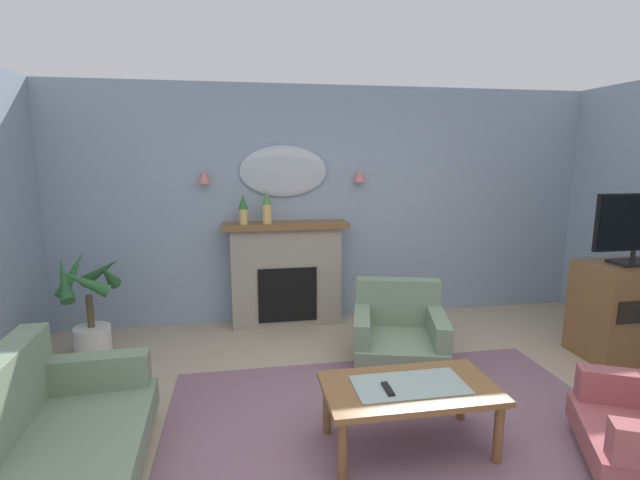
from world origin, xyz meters
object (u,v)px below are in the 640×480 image
(wall_sconce_right, at_px, (360,175))
(armchair_beside_couch, at_px, (399,328))
(coffee_table, at_px, (409,393))
(floral_couch, at_px, (32,455))
(tv_remote, at_px, (388,389))
(mantel_vase_left, at_px, (243,208))
(wall_mirror, at_px, (284,171))
(tv_cabinet, at_px, (624,310))
(potted_plant_tall_palm, at_px, (89,307))
(wall_sconce_left, at_px, (204,177))
(mantel_vase_right, at_px, (267,207))
(fireplace, at_px, (286,275))
(tv_flatscreen, at_px, (637,227))

(wall_sconce_right, height_order, armchair_beside_couch, wall_sconce_right)
(wall_sconce_right, bearing_deg, armchair_beside_couch, -86.22)
(coffee_table, xyz_separation_m, floral_couch, (-2.16, -0.15, -0.06))
(tv_remote, bearing_deg, floral_couch, -176.90)
(armchair_beside_couch, bearing_deg, mantel_vase_left, 141.97)
(tv_remote, relative_size, floral_couch, 0.09)
(wall_mirror, bearing_deg, tv_cabinet, -26.69)
(potted_plant_tall_palm, bearing_deg, wall_sconce_left, 30.45)
(potted_plant_tall_palm, bearing_deg, mantel_vase_right, 16.34)
(fireplace, xyz_separation_m, mantel_vase_left, (-0.45, -0.03, 0.76))
(wall_sconce_right, height_order, potted_plant_tall_palm, wall_sconce_right)
(wall_sconce_right, height_order, tv_flatscreen, wall_sconce_right)
(wall_mirror, relative_size, tv_flatscreen, 1.14)
(floral_couch, bearing_deg, fireplace, 57.59)
(floral_couch, bearing_deg, wall_sconce_left, 73.87)
(tv_remote, bearing_deg, wall_mirror, 98.54)
(wall_sconce_right, xyz_separation_m, tv_remote, (-0.46, -2.52, -1.21))
(mantel_vase_left, bearing_deg, tv_cabinet, -21.27)
(tv_flatscreen, bearing_deg, wall_sconce_left, 158.92)
(wall_sconce_right, height_order, tv_cabinet, wall_sconce_right)
(coffee_table, xyz_separation_m, tv_cabinet, (2.49, 1.00, 0.07))
(fireplace, bearing_deg, potted_plant_tall_palm, -164.50)
(mantel_vase_right, relative_size, floral_couch, 0.21)
(potted_plant_tall_palm, bearing_deg, fireplace, 15.50)
(fireplace, bearing_deg, tv_flatscreen, -24.84)
(tv_cabinet, distance_m, potted_plant_tall_palm, 5.02)
(tv_remote, xyz_separation_m, tv_cabinet, (2.65, 1.04, -0.00))
(mantel_vase_right, bearing_deg, coffee_table, -72.41)
(floral_couch, xyz_separation_m, armchair_beside_couch, (2.54, 1.43, -0.01))
(wall_mirror, xyz_separation_m, potted_plant_tall_palm, (-1.90, -0.67, -1.23))
(armchair_beside_couch, bearing_deg, coffee_table, -106.70)
(mantel_vase_right, xyz_separation_m, wall_sconce_left, (-0.65, 0.12, 0.32))
(mantel_vase_left, relative_size, armchair_beside_couch, 0.32)
(tv_cabinet, bearing_deg, fireplace, 155.48)
(mantel_vase_left, xyz_separation_m, coffee_table, (1.00, -2.35, -0.94))
(fireplace, height_order, mantel_vase_right, mantel_vase_right)
(armchair_beside_couch, bearing_deg, tv_remote, -112.35)
(tv_cabinet, bearing_deg, wall_sconce_right, 145.98)
(fireplace, height_order, armchair_beside_couch, fireplace)
(wall_mirror, bearing_deg, floral_couch, -121.01)
(tv_cabinet, bearing_deg, tv_remote, -158.57)
(fireplace, distance_m, mantel_vase_left, 0.88)
(mantel_vase_left, height_order, tv_remote, mantel_vase_left)
(fireplace, bearing_deg, floral_couch, -122.41)
(wall_mirror, height_order, tv_flatscreen, wall_mirror)
(tv_remote, bearing_deg, coffee_table, 15.86)
(coffee_table, bearing_deg, mantel_vase_left, 112.94)
(tv_remote, bearing_deg, wall_sconce_left, 116.13)
(tv_cabinet, bearing_deg, armchair_beside_couch, 172.45)
(tv_remote, height_order, armchair_beside_couch, armchair_beside_couch)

